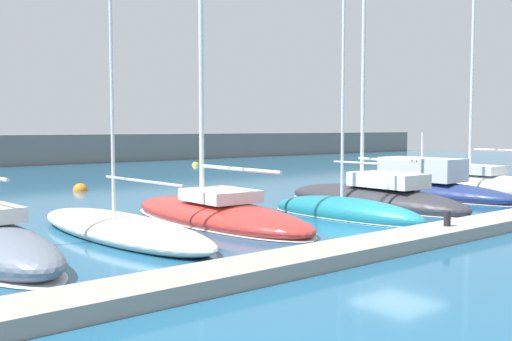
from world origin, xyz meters
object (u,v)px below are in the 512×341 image
at_px(sailboat_teal_fourth, 345,212).
at_px(motorboat_navy_sixth, 421,187).
at_px(sailboat_white_seventh, 486,185).
at_px(dock_bollard, 447,219).
at_px(sailboat_red_third, 216,213).
at_px(mooring_buoy_yellow, 195,165).
at_px(sailboat_ivory_second, 119,226).
at_px(mooring_buoy_orange, 80,191).
at_px(sailboat_charcoal_fifth, 373,197).

bearing_deg(sailboat_teal_fourth, motorboat_navy_sixth, -78.77).
distance_m(sailboat_white_seventh, dock_bollard, 13.45).
height_order(sailboat_red_third, sailboat_white_seventh, sailboat_white_seventh).
bearing_deg(mooring_buoy_yellow, sailboat_ivory_second, -127.64).
bearing_deg(sailboat_red_third, dock_bollard, -152.00).
bearing_deg(mooring_buoy_yellow, mooring_buoy_orange, -139.99).
bearing_deg(sailboat_red_third, sailboat_teal_fourth, -116.48).
bearing_deg(mooring_buoy_yellow, sailboat_teal_fourth, -114.04).
relative_size(sailboat_ivory_second, motorboat_navy_sixth, 1.99).
relative_size(mooring_buoy_orange, dock_bollard, 1.71).
relative_size(sailboat_red_third, sailboat_charcoal_fifth, 0.79).
xyz_separation_m(sailboat_red_third, sailboat_white_seventh, (15.59, -1.06, 0.09)).
height_order(sailboat_ivory_second, sailboat_white_seventh, sailboat_ivory_second).
xyz_separation_m(sailboat_white_seventh, mooring_buoy_yellow, (1.23, 27.39, -0.41)).
bearing_deg(sailboat_charcoal_fifth, dock_bollard, 147.40).
bearing_deg(motorboat_navy_sixth, dock_bollard, 128.67).
relative_size(sailboat_charcoal_fifth, mooring_buoy_orange, 24.66).
relative_size(sailboat_ivory_second, sailboat_red_third, 1.26).
distance_m(motorboat_navy_sixth, dock_bollard, 10.65).
bearing_deg(sailboat_white_seventh, motorboat_navy_sixth, 76.58).
bearing_deg(mooring_buoy_yellow, dock_bollard, -112.08).
distance_m(sailboat_ivory_second, mooring_buoy_orange, 13.94).
distance_m(sailboat_charcoal_fifth, motorboat_navy_sixth, 4.29).
height_order(sailboat_teal_fourth, dock_bollard, sailboat_teal_fourth).
distance_m(sailboat_ivory_second, sailboat_white_seventh, 19.44).
relative_size(sailboat_ivory_second, mooring_buoy_yellow, 30.69).
xyz_separation_m(sailboat_red_third, dock_bollard, (3.41, -6.74, 0.25)).
bearing_deg(dock_bollard, sailboat_red_third, 116.79).
xyz_separation_m(sailboat_ivory_second, dock_bollard, (7.24, -6.29, 0.24)).
distance_m(sailboat_white_seventh, mooring_buoy_orange, 20.35).
height_order(mooring_buoy_yellow, dock_bollard, dock_bollard).
bearing_deg(sailboat_ivory_second, sailboat_white_seventh, -93.86).
bearing_deg(sailboat_white_seventh, dock_bollard, 116.00).
relative_size(sailboat_teal_fourth, dock_bollard, 25.52).
xyz_separation_m(sailboat_ivory_second, sailboat_white_seventh, (19.43, -0.60, 0.08)).
bearing_deg(dock_bollard, sailboat_teal_fourth, 81.22).
bearing_deg(sailboat_ivory_second, dock_bollard, -133.05).
bearing_deg(sailboat_teal_fourth, sailboat_charcoal_fifth, -70.46).
height_order(motorboat_navy_sixth, mooring_buoy_orange, motorboat_navy_sixth).
height_order(sailboat_white_seventh, mooring_buoy_orange, sailboat_white_seventh).
distance_m(sailboat_red_third, mooring_buoy_yellow, 31.24).
xyz_separation_m(mooring_buoy_orange, mooring_buoy_yellow, (16.19, 13.59, 0.00)).
xyz_separation_m(sailboat_teal_fourth, mooring_buoy_orange, (-3.48, 14.90, -0.20)).
height_order(sailboat_charcoal_fifth, mooring_buoy_yellow, sailboat_charcoal_fifth).
xyz_separation_m(sailboat_charcoal_fifth, mooring_buoy_orange, (-6.82, 13.42, -0.38)).
xyz_separation_m(sailboat_ivory_second, sailboat_charcoal_fifth, (11.29, -0.23, 0.04)).
xyz_separation_m(motorboat_navy_sixth, sailboat_white_seventh, (3.90, -1.00, -0.07)).
distance_m(sailboat_ivory_second, sailboat_red_third, 3.86).
xyz_separation_m(sailboat_teal_fourth, dock_bollard, (-0.71, -4.59, 0.37)).
xyz_separation_m(sailboat_teal_fourth, mooring_buoy_yellow, (12.71, 28.48, -0.20)).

